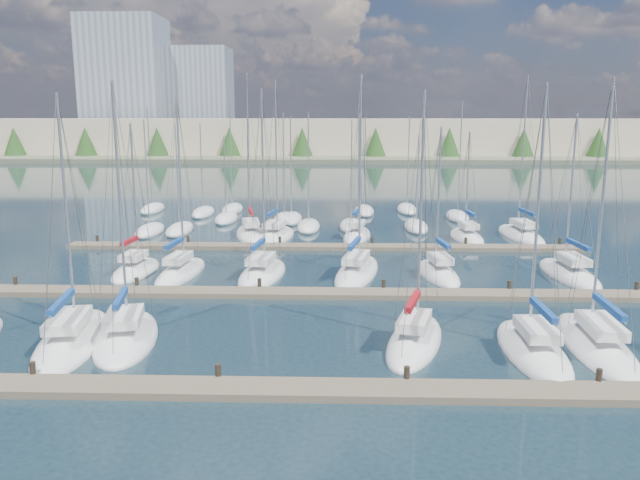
{
  "coord_description": "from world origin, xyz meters",
  "views": [
    {
      "loc": [
        1.09,
        -21.79,
        11.28
      ],
      "look_at": [
        0.0,
        14.0,
        4.0
      ],
      "focal_mm": 35.0,
      "sensor_mm": 36.0,
      "label": 1
    }
  ],
  "objects_px": {
    "sailboat_d": "(415,341)",
    "sailboat_j": "(262,274)",
    "sailboat_o": "(276,236)",
    "sailboat_c": "(126,337)",
    "sailboat_p": "(357,236)",
    "sailboat_k": "(357,272)",
    "sailboat_n": "(251,234)",
    "sailboat_e": "(533,350)",
    "sailboat_b": "(72,340)",
    "sailboat_h": "(136,271)",
    "sailboat_i": "(181,273)",
    "sailboat_q": "(467,237)",
    "sailboat_f": "(596,345)",
    "sailboat_l": "(438,273)",
    "sailboat_r": "(521,235)",
    "sailboat_m": "(569,274)"
  },
  "relations": [
    {
      "from": "sailboat_d",
      "to": "sailboat_m",
      "type": "bearing_deg",
      "value": 63.26
    },
    {
      "from": "sailboat_m",
      "to": "sailboat_l",
      "type": "bearing_deg",
      "value": 177.06
    },
    {
      "from": "sailboat_f",
      "to": "sailboat_q",
      "type": "height_order",
      "value": "sailboat_f"
    },
    {
      "from": "sailboat_b",
      "to": "sailboat_i",
      "type": "bearing_deg",
      "value": 72.26
    },
    {
      "from": "sailboat_q",
      "to": "sailboat_b",
      "type": "bearing_deg",
      "value": -137.57
    },
    {
      "from": "sailboat_i",
      "to": "sailboat_q",
      "type": "height_order",
      "value": "sailboat_i"
    },
    {
      "from": "sailboat_p",
      "to": "sailboat_j",
      "type": "distance_m",
      "value": 15.83
    },
    {
      "from": "sailboat_d",
      "to": "sailboat_j",
      "type": "relative_size",
      "value": 0.96
    },
    {
      "from": "sailboat_b",
      "to": "sailboat_o",
      "type": "bearing_deg",
      "value": 65.79
    },
    {
      "from": "sailboat_k",
      "to": "sailboat_e",
      "type": "xyz_separation_m",
      "value": [
        7.99,
        -14.74,
        -0.01
      ]
    },
    {
      "from": "sailboat_d",
      "to": "sailboat_p",
      "type": "xyz_separation_m",
      "value": [
        -2.11,
        27.19,
        0.0
      ]
    },
    {
      "from": "sailboat_r",
      "to": "sailboat_d",
      "type": "relative_size",
      "value": 1.17
    },
    {
      "from": "sailboat_k",
      "to": "sailboat_q",
      "type": "bearing_deg",
      "value": 62.86
    },
    {
      "from": "sailboat_c",
      "to": "sailboat_e",
      "type": "bearing_deg",
      "value": -14.26
    },
    {
      "from": "sailboat_m",
      "to": "sailboat_n",
      "type": "distance_m",
      "value": 28.27
    },
    {
      "from": "sailboat_l",
      "to": "sailboat_r",
      "type": "bearing_deg",
      "value": 48.46
    },
    {
      "from": "sailboat_h",
      "to": "sailboat_d",
      "type": "bearing_deg",
      "value": -31.9
    },
    {
      "from": "sailboat_p",
      "to": "sailboat_c",
      "type": "height_order",
      "value": "sailboat_c"
    },
    {
      "from": "sailboat_o",
      "to": "sailboat_l",
      "type": "bearing_deg",
      "value": -37.4
    },
    {
      "from": "sailboat_i",
      "to": "sailboat_e",
      "type": "height_order",
      "value": "sailboat_e"
    },
    {
      "from": "sailboat_k",
      "to": "sailboat_f",
      "type": "bearing_deg",
      "value": -39.84
    },
    {
      "from": "sailboat_r",
      "to": "sailboat_o",
      "type": "height_order",
      "value": "sailboat_r"
    },
    {
      "from": "sailboat_l",
      "to": "sailboat_b",
      "type": "relative_size",
      "value": 0.86
    },
    {
      "from": "sailboat_l",
      "to": "sailboat_b",
      "type": "xyz_separation_m",
      "value": [
        -20.37,
        -13.83,
        -0.01
      ]
    },
    {
      "from": "sailboat_o",
      "to": "sailboat_r",
      "type": "bearing_deg",
      "value": 11.54
    },
    {
      "from": "sailboat_d",
      "to": "sailboat_e",
      "type": "xyz_separation_m",
      "value": [
        5.51,
        -1.04,
        -0.01
      ]
    },
    {
      "from": "sailboat_k",
      "to": "sailboat_n",
      "type": "xyz_separation_m",
      "value": [
        -9.59,
        13.95,
        0.01
      ]
    },
    {
      "from": "sailboat_f",
      "to": "sailboat_c",
      "type": "distance_m",
      "value": 23.33
    },
    {
      "from": "sailboat_b",
      "to": "sailboat_r",
      "type": "bearing_deg",
      "value": 34.25
    },
    {
      "from": "sailboat_f",
      "to": "sailboat_o",
      "type": "bearing_deg",
      "value": 127.28
    },
    {
      "from": "sailboat_i",
      "to": "sailboat_d",
      "type": "xyz_separation_m",
      "value": [
        15.02,
        -13.09,
        -0.01
      ]
    },
    {
      "from": "sailboat_p",
      "to": "sailboat_c",
      "type": "xyz_separation_m",
      "value": [
        -12.44,
        -27.06,
        -0.01
      ]
    },
    {
      "from": "sailboat_e",
      "to": "sailboat_j",
      "type": "height_order",
      "value": "sailboat_j"
    },
    {
      "from": "sailboat_p",
      "to": "sailboat_n",
      "type": "distance_m",
      "value": 9.97
    },
    {
      "from": "sailboat_o",
      "to": "sailboat_n",
      "type": "relative_size",
      "value": 0.96
    },
    {
      "from": "sailboat_r",
      "to": "sailboat_h",
      "type": "relative_size",
      "value": 1.35
    },
    {
      "from": "sailboat_q",
      "to": "sailboat_h",
      "type": "relative_size",
      "value": 0.92
    },
    {
      "from": "sailboat_i",
      "to": "sailboat_c",
      "type": "height_order",
      "value": "sailboat_c"
    },
    {
      "from": "sailboat_e",
      "to": "sailboat_j",
      "type": "relative_size",
      "value": 0.98
    },
    {
      "from": "sailboat_f",
      "to": "sailboat_r",
      "type": "xyz_separation_m",
      "value": [
        4.39,
        28.31,
        0.01
      ]
    },
    {
      "from": "sailboat_f",
      "to": "sailboat_c",
      "type": "relative_size",
      "value": 1.01
    },
    {
      "from": "sailboat_b",
      "to": "sailboat_c",
      "type": "xyz_separation_m",
      "value": [
        2.57,
        0.49,
        0.01
      ]
    },
    {
      "from": "sailboat_b",
      "to": "sailboat_n",
      "type": "bearing_deg",
      "value": 70.92
    },
    {
      "from": "sailboat_k",
      "to": "sailboat_d",
      "type": "distance_m",
      "value": 13.92
    },
    {
      "from": "sailboat_n",
      "to": "sailboat_o",
      "type": "bearing_deg",
      "value": -29.21
    },
    {
      "from": "sailboat_o",
      "to": "sailboat_c",
      "type": "bearing_deg",
      "value": -91.69
    },
    {
      "from": "sailboat_d",
      "to": "sailboat_i",
      "type": "bearing_deg",
      "value": 154.71
    },
    {
      "from": "sailboat_f",
      "to": "sailboat_k",
      "type": "bearing_deg",
      "value": 131.94
    },
    {
      "from": "sailboat_e",
      "to": "sailboat_n",
      "type": "bearing_deg",
      "value": 121.89
    },
    {
      "from": "sailboat_d",
      "to": "sailboat_j",
      "type": "distance_m",
      "value": 15.96
    }
  ]
}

